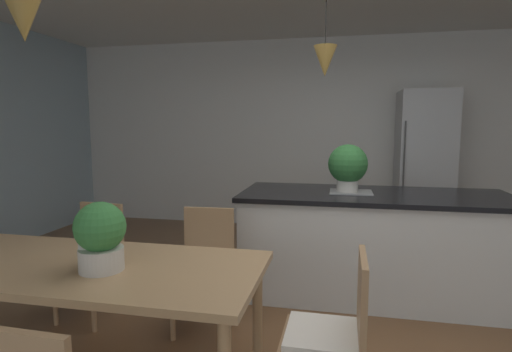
{
  "coord_description": "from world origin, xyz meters",
  "views": [
    {
      "loc": [
        -0.08,
        -2.65,
        1.48
      ],
      "look_at": [
        -0.75,
        0.58,
        1.07
      ],
      "focal_mm": 28.3,
      "sensor_mm": 36.0,
      "label": 1
    }
  ],
  "objects_px": {
    "vase_on_dining_table": "(88,255)",
    "chair_kitchen_end": "(333,333)",
    "chair_far_right": "(205,265)",
    "potted_plant_on_table": "(100,235)",
    "dining_table": "(78,274)",
    "chair_far_left": "(92,256)",
    "potted_plant_on_island": "(348,166)",
    "refrigerator": "(424,166)",
    "kitchen_island": "(373,243)"
  },
  "relations": [
    {
      "from": "chair_kitchen_end",
      "to": "chair_far_right",
      "type": "relative_size",
      "value": 1.0
    },
    {
      "from": "kitchen_island",
      "to": "dining_table",
      "type": "bearing_deg",
      "value": -135.58
    },
    {
      "from": "chair_far_right",
      "to": "chair_far_left",
      "type": "bearing_deg",
      "value": -179.99
    },
    {
      "from": "dining_table",
      "to": "chair_far_left",
      "type": "bearing_deg",
      "value": 119.68
    },
    {
      "from": "chair_kitchen_end",
      "to": "potted_plant_on_table",
      "type": "distance_m",
      "value": 1.27
    },
    {
      "from": "vase_on_dining_table",
      "to": "dining_table",
      "type": "bearing_deg",
      "value": 147.34
    },
    {
      "from": "chair_far_left",
      "to": "chair_far_right",
      "type": "xyz_separation_m",
      "value": [
        0.91,
        0.0,
        0.0
      ]
    },
    {
      "from": "refrigerator",
      "to": "chair_far_right",
      "type": "bearing_deg",
      "value": -125.47
    },
    {
      "from": "refrigerator",
      "to": "potted_plant_on_table",
      "type": "relative_size",
      "value": 5.31
    },
    {
      "from": "dining_table",
      "to": "refrigerator",
      "type": "height_order",
      "value": "refrigerator"
    },
    {
      "from": "kitchen_island",
      "to": "potted_plant_on_island",
      "type": "bearing_deg",
      "value": -180.0
    },
    {
      "from": "vase_on_dining_table",
      "to": "chair_kitchen_end",
      "type": "bearing_deg",
      "value": 3.61
    },
    {
      "from": "potted_plant_on_island",
      "to": "refrigerator",
      "type": "bearing_deg",
      "value": 62.99
    },
    {
      "from": "chair_far_right",
      "to": "chair_kitchen_end",
      "type": "bearing_deg",
      "value": -40.55
    },
    {
      "from": "potted_plant_on_island",
      "to": "kitchen_island",
      "type": "bearing_deg",
      "value": 0.0
    },
    {
      "from": "chair_far_right",
      "to": "potted_plant_on_island",
      "type": "bearing_deg",
      "value": 40.59
    },
    {
      "from": "chair_far_right",
      "to": "vase_on_dining_table",
      "type": "relative_size",
      "value": 5.63
    },
    {
      "from": "chair_far_left",
      "to": "kitchen_island",
      "type": "distance_m",
      "value": 2.32
    },
    {
      "from": "dining_table",
      "to": "potted_plant_on_island",
      "type": "bearing_deg",
      "value": 48.59
    },
    {
      "from": "chair_kitchen_end",
      "to": "vase_on_dining_table",
      "type": "height_order",
      "value": "vase_on_dining_table"
    },
    {
      "from": "potted_plant_on_island",
      "to": "vase_on_dining_table",
      "type": "relative_size",
      "value": 2.72
    },
    {
      "from": "potted_plant_on_island",
      "to": "vase_on_dining_table",
      "type": "xyz_separation_m",
      "value": [
        -1.34,
        -1.75,
        -0.33
      ]
    },
    {
      "from": "dining_table",
      "to": "chair_far_right",
      "type": "bearing_deg",
      "value": 60.23
    },
    {
      "from": "refrigerator",
      "to": "potted_plant_on_table",
      "type": "distance_m",
      "value": 4.32
    },
    {
      "from": "chair_kitchen_end",
      "to": "potted_plant_on_table",
      "type": "bearing_deg",
      "value": -176.5
    },
    {
      "from": "vase_on_dining_table",
      "to": "chair_far_right",
      "type": "bearing_deg",
      "value": 69.32
    },
    {
      "from": "chair_far_left",
      "to": "refrigerator",
      "type": "height_order",
      "value": "refrigerator"
    },
    {
      "from": "chair_far_left",
      "to": "refrigerator",
      "type": "relative_size",
      "value": 0.45
    },
    {
      "from": "chair_far_left",
      "to": "potted_plant_on_island",
      "type": "distance_m",
      "value": 2.21
    },
    {
      "from": "dining_table",
      "to": "potted_plant_on_table",
      "type": "distance_m",
      "value": 0.33
    },
    {
      "from": "chair_far_right",
      "to": "potted_plant_on_table",
      "type": "xyz_separation_m",
      "value": [
        -0.26,
        -0.87,
        0.44
      ]
    },
    {
      "from": "refrigerator",
      "to": "potted_plant_on_table",
      "type": "xyz_separation_m",
      "value": [
        -2.26,
        -3.68,
        -0.05
      ]
    },
    {
      "from": "chair_far_left",
      "to": "chair_far_right",
      "type": "height_order",
      "value": "same"
    },
    {
      "from": "chair_kitchen_end",
      "to": "kitchen_island",
      "type": "xyz_separation_m",
      "value": [
        0.31,
        1.67,
        -0.01
      ]
    },
    {
      "from": "kitchen_island",
      "to": "potted_plant_on_island",
      "type": "xyz_separation_m",
      "value": [
        -0.23,
        -0.0,
        0.67
      ]
    },
    {
      "from": "kitchen_island",
      "to": "vase_on_dining_table",
      "type": "xyz_separation_m",
      "value": [
        -1.58,
        -1.75,
        0.34
      ]
    },
    {
      "from": "dining_table",
      "to": "chair_kitchen_end",
      "type": "relative_size",
      "value": 2.35
    },
    {
      "from": "chair_far_right",
      "to": "potted_plant_on_table",
      "type": "bearing_deg",
      "value": -106.5
    },
    {
      "from": "chair_far_left",
      "to": "potted_plant_on_table",
      "type": "height_order",
      "value": "potted_plant_on_table"
    },
    {
      "from": "chair_far_right",
      "to": "potted_plant_on_island",
      "type": "relative_size",
      "value": 2.07
    },
    {
      "from": "chair_kitchen_end",
      "to": "vase_on_dining_table",
      "type": "distance_m",
      "value": 1.31
    },
    {
      "from": "dining_table",
      "to": "chair_far_left",
      "type": "relative_size",
      "value": 2.35
    },
    {
      "from": "chair_kitchen_end",
      "to": "kitchen_island",
      "type": "relative_size",
      "value": 0.38
    },
    {
      "from": "refrigerator",
      "to": "vase_on_dining_table",
      "type": "height_order",
      "value": "refrigerator"
    },
    {
      "from": "kitchen_island",
      "to": "refrigerator",
      "type": "height_order",
      "value": "refrigerator"
    },
    {
      "from": "chair_far_left",
      "to": "chair_kitchen_end",
      "type": "distance_m",
      "value": 2.01
    },
    {
      "from": "kitchen_island",
      "to": "vase_on_dining_table",
      "type": "distance_m",
      "value": 2.38
    },
    {
      "from": "kitchen_island",
      "to": "potted_plant_on_table",
      "type": "xyz_separation_m",
      "value": [
        -1.5,
        -1.74,
        0.45
      ]
    },
    {
      "from": "chair_far_left",
      "to": "refrigerator",
      "type": "bearing_deg",
      "value": 43.96
    },
    {
      "from": "kitchen_island",
      "to": "potted_plant_on_island",
      "type": "distance_m",
      "value": 0.71
    }
  ]
}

